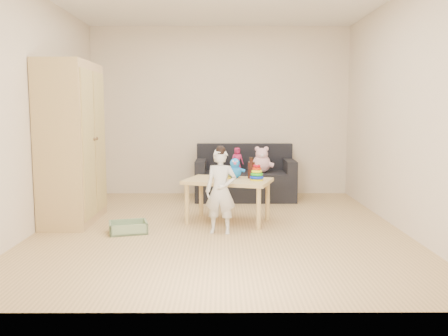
{
  "coord_description": "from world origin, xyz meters",
  "views": [
    {
      "loc": [
        0.03,
        -5.21,
        1.31
      ],
      "look_at": [
        0.05,
        0.25,
        0.65
      ],
      "focal_mm": 38.0,
      "sensor_mm": 36.0,
      "label": 1
    }
  ],
  "objects_px": {
    "play_table": "(228,201)",
    "toddler": "(221,192)",
    "wardrobe": "(72,143)",
    "sofa": "(245,186)"
  },
  "relations": [
    {
      "from": "toddler",
      "to": "play_table",
      "type": "bearing_deg",
      "value": 88.71
    },
    {
      "from": "sofa",
      "to": "play_table",
      "type": "height_order",
      "value": "play_table"
    },
    {
      "from": "sofa",
      "to": "play_table",
      "type": "bearing_deg",
      "value": -100.08
    },
    {
      "from": "wardrobe",
      "to": "play_table",
      "type": "bearing_deg",
      "value": -1.07
    },
    {
      "from": "wardrobe",
      "to": "sofa",
      "type": "height_order",
      "value": "wardrobe"
    },
    {
      "from": "wardrobe",
      "to": "toddler",
      "type": "bearing_deg",
      "value": -17.15
    },
    {
      "from": "wardrobe",
      "to": "play_table",
      "type": "xyz_separation_m",
      "value": [
        1.83,
        -0.03,
        -0.68
      ]
    },
    {
      "from": "play_table",
      "to": "toddler",
      "type": "relative_size",
      "value": 1.09
    },
    {
      "from": "wardrobe",
      "to": "play_table",
      "type": "distance_m",
      "value": 1.95
    },
    {
      "from": "wardrobe",
      "to": "toddler",
      "type": "relative_size",
      "value": 2.09
    }
  ]
}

